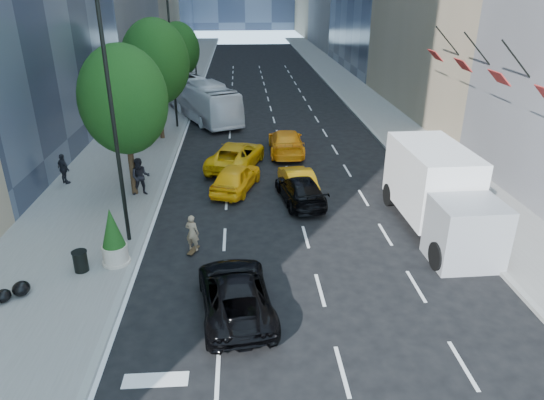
{
  "coord_description": "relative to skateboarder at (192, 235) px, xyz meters",
  "views": [
    {
      "loc": [
        -1.66,
        -14.37,
        9.94
      ],
      "look_at": [
        -0.43,
        4.42,
        1.6
      ],
      "focal_mm": 32.0,
      "sensor_mm": 36.0,
      "label": 1
    }
  ],
  "objects": [
    {
      "name": "sidewalk_right",
      "position": [
        13.73,
        27.0,
        -0.7
      ],
      "size": [
        4.0,
        120.0,
        0.15
      ],
      "primitive_type": "cube",
      "color": "slate",
      "rests_on": "ground"
    },
    {
      "name": "black_sedan_mercedes",
      "position": [
        4.93,
        4.71,
        -0.11
      ],
      "size": [
        2.45,
        4.77,
        1.32
      ],
      "primitive_type": "imported",
      "rotation": [
        0.0,
        0.0,
        3.28
      ],
      "color": "black",
      "rests_on": "ground"
    },
    {
      "name": "taxi_b",
      "position": [
        4.93,
        6.0,
        -0.11
      ],
      "size": [
        1.83,
        4.15,
        1.33
      ],
      "primitive_type": "imported",
      "rotation": [
        0.0,
        0.0,
        3.25
      ],
      "color": "#FFA10D",
      "rests_on": "ground"
    },
    {
      "name": "black_sedan_lincoln",
      "position": [
        1.73,
        -4.0,
        -0.1
      ],
      "size": [
        2.82,
        5.09,
        1.35
      ],
      "primitive_type": "imported",
      "rotation": [
        0.0,
        0.0,
        3.27
      ],
      "color": "black",
      "rests_on": "ground"
    },
    {
      "name": "box_truck",
      "position": [
        10.51,
        1.33,
        1.01
      ],
      "size": [
        2.85,
        7.43,
        3.52
      ],
      "rotation": [
        0.0,
        0.0,
        0.02
      ],
      "color": "white",
      "rests_on": "ground"
    },
    {
      "name": "tree_near",
      "position": [
        -3.47,
        6.0,
        4.19
      ],
      "size": [
        4.2,
        4.2,
        7.46
      ],
      "color": "#312213",
      "rests_on": "sidewalk_left"
    },
    {
      "name": "pedestrian_b",
      "position": [
        -7.47,
        7.64,
        0.21
      ],
      "size": [
        1.01,
        0.95,
        1.67
      ],
      "primitive_type": "imported",
      "rotation": [
        0.0,
        0.0,
        2.44
      ],
      "color": "black",
      "rests_on": "sidewalk_left"
    },
    {
      "name": "lamp_near",
      "position": [
        -2.59,
        1.0,
        5.04
      ],
      "size": [
        2.13,
        0.22,
        10.0
      ],
      "color": "black",
      "rests_on": "sidewalk_left"
    },
    {
      "name": "skateboarder",
      "position": [
        0.0,
        0.0,
        0.0
      ],
      "size": [
        0.66,
        0.54,
        1.55
      ],
      "primitive_type": "imported",
      "rotation": [
        0.0,
        0.0,
        2.8
      ],
      "color": "#856E53",
      "rests_on": "ground"
    },
    {
      "name": "planter_shrub",
      "position": [
        -2.87,
        -0.88,
        0.46
      ],
      "size": [
        0.96,
        0.96,
        2.29
      ],
      "color": "beige",
      "rests_on": "sidewalk_left"
    },
    {
      "name": "trash_can",
      "position": [
        -4.04,
        -1.38,
        -0.23
      ],
      "size": [
        0.52,
        0.52,
        0.78
      ],
      "primitive_type": "cylinder",
      "color": "black",
      "rests_on": "sidewalk_left"
    },
    {
      "name": "taxi_c",
      "position": [
        1.73,
        10.0,
        -0.03
      ],
      "size": [
        3.92,
        5.89,
        1.5
      ],
      "primitive_type": "imported",
      "rotation": [
        0.0,
        0.0,
        2.85
      ],
      "color": "#E4A80C",
      "rests_on": "ground"
    },
    {
      "name": "facade_flags",
      "position": [
        14.37,
        7.0,
        5.41
      ],
      "size": [
        1.85,
        13.3,
        2.05
      ],
      "color": "black",
      "rests_on": "ground"
    },
    {
      "name": "pedestrian_a",
      "position": [
        -3.07,
        5.81,
        0.35
      ],
      "size": [
        1.01,
        0.82,
        1.95
      ],
      "primitive_type": "imported",
      "rotation": [
        0.0,
        0.0,
        0.09
      ],
      "color": "black",
      "rests_on": "sidewalk_left"
    },
    {
      "name": "taxi_a",
      "position": [
        1.73,
        6.47,
        -0.05
      ],
      "size": [
        3.0,
        4.59,
        1.45
      ],
      "primitive_type": "imported",
      "rotation": [
        0.0,
        0.0,
        2.81
      ],
      "color": "#FFB10D",
      "rests_on": "ground"
    },
    {
      "name": "tree_far",
      "position": [
        -3.47,
        29.0,
        3.85
      ],
      "size": [
        3.9,
        3.9,
        6.92
      ],
      "color": "#312213",
      "rests_on": "sidewalk_left"
    },
    {
      "name": "city_bus",
      "position": [
        -1.07,
        22.0,
        0.76
      ],
      "size": [
        6.88,
        11.11,
        3.07
      ],
      "primitive_type": "imported",
      "rotation": [
        0.0,
        0.0,
        0.42
      ],
      "color": "white",
      "rests_on": "ground"
    },
    {
      "name": "traffic_signal",
      "position": [
        -2.67,
        37.0,
        3.46
      ],
      "size": [
        2.48,
        0.53,
        5.2
      ],
      "color": "black",
      "rests_on": "sidewalk_left"
    },
    {
      "name": "garbage_bags",
      "position": [
        -5.83,
        -2.96,
        -0.39
      ],
      "size": [
        1.01,
        0.97,
        0.5
      ],
      "color": "black",
      "rests_on": "sidewalk_left"
    },
    {
      "name": "lamp_far",
      "position": [
        -2.59,
        19.0,
        5.04
      ],
      "size": [
        2.13,
        0.22,
        10.0
      ],
      "color": "black",
      "rests_on": "sidewalk_left"
    },
    {
      "name": "taxi_d",
      "position": [
        4.93,
        12.5,
        -0.02
      ],
      "size": [
        2.22,
        5.27,
        1.52
      ],
      "primitive_type": "imported",
      "rotation": [
        0.0,
        0.0,
        3.12
      ],
      "color": "orange",
      "rests_on": "ground"
    },
    {
      "name": "ground",
      "position": [
        3.73,
        -3.0,
        -0.78
      ],
      "size": [
        160.0,
        160.0,
        0.0
      ],
      "primitive_type": "plane",
      "color": "black",
      "rests_on": "ground"
    },
    {
      "name": "tree_mid",
      "position": [
        -3.47,
        16.0,
        4.54
      ],
      "size": [
        4.5,
        4.5,
        7.99
      ],
      "color": "#312213",
      "rests_on": "sidewalk_left"
    },
    {
      "name": "sidewalk_left",
      "position": [
        -5.27,
        27.0,
        -0.7
      ],
      "size": [
        6.0,
        120.0,
        0.15
      ],
      "primitive_type": "cube",
      "color": "slate",
      "rests_on": "ground"
    }
  ]
}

